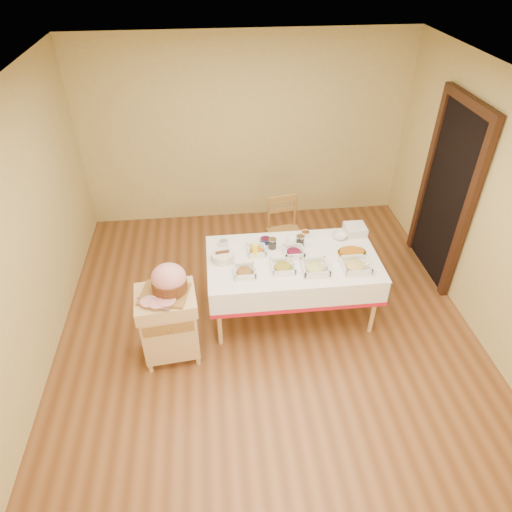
{
  "coord_description": "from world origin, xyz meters",
  "views": [
    {
      "loc": [
        -0.51,
        -3.5,
        3.67
      ],
      "look_at": [
        -0.1,
        0.2,
        0.89
      ],
      "focal_mm": 32.0,
      "sensor_mm": 36.0,
      "label": 1
    }
  ],
  "objects_px": {
    "dining_table": "(292,270)",
    "brass_platter": "(352,252)",
    "dining_chair": "(285,231)",
    "ham_on_board": "(168,282)",
    "mustard_bottle": "(255,250)",
    "bread_basket": "(223,256)",
    "preserve_jar_left": "(272,244)",
    "plate_stack": "(355,230)",
    "butcher_cart": "(169,322)",
    "preserve_jar_right": "(300,241)"
  },
  "relations": [
    {
      "from": "butcher_cart",
      "to": "preserve_jar_right",
      "type": "height_order",
      "value": "preserve_jar_right"
    },
    {
      "from": "dining_table",
      "to": "dining_chair",
      "type": "xyz_separation_m",
      "value": [
        0.08,
        0.94,
        -0.13
      ]
    },
    {
      "from": "butcher_cart",
      "to": "plate_stack",
      "type": "xyz_separation_m",
      "value": [
        2.1,
        0.89,
        0.35
      ]
    },
    {
      "from": "dining_table",
      "to": "plate_stack",
      "type": "bearing_deg",
      "value": 26.24
    },
    {
      "from": "butcher_cart",
      "to": "ham_on_board",
      "type": "height_order",
      "value": "ham_on_board"
    },
    {
      "from": "mustard_bottle",
      "to": "brass_platter",
      "type": "relative_size",
      "value": 0.62
    },
    {
      "from": "dining_chair",
      "to": "preserve_jar_right",
      "type": "relative_size",
      "value": 7.59
    },
    {
      "from": "bread_basket",
      "to": "dining_table",
      "type": "bearing_deg",
      "value": -3.7
    },
    {
      "from": "bread_basket",
      "to": "plate_stack",
      "type": "height_order",
      "value": "bread_basket"
    },
    {
      "from": "preserve_jar_right",
      "to": "mustard_bottle",
      "type": "xyz_separation_m",
      "value": [
        -0.51,
        -0.16,
        0.03
      ]
    },
    {
      "from": "bread_basket",
      "to": "ham_on_board",
      "type": "bearing_deg",
      "value": -135.43
    },
    {
      "from": "bread_basket",
      "to": "brass_platter",
      "type": "distance_m",
      "value": 1.38
    },
    {
      "from": "dining_table",
      "to": "butcher_cart",
      "type": "xyz_separation_m",
      "value": [
        -1.32,
        -0.51,
        -0.14
      ]
    },
    {
      "from": "preserve_jar_right",
      "to": "mustard_bottle",
      "type": "bearing_deg",
      "value": -163.12
    },
    {
      "from": "dining_chair",
      "to": "ham_on_board",
      "type": "bearing_deg",
      "value": -133.55
    },
    {
      "from": "dining_table",
      "to": "mustard_bottle",
      "type": "bearing_deg",
      "value": 170.35
    },
    {
      "from": "preserve_jar_left",
      "to": "brass_platter",
      "type": "bearing_deg",
      "value": -13.66
    },
    {
      "from": "butcher_cart",
      "to": "bread_basket",
      "type": "bearing_deg",
      "value": 44.08
    },
    {
      "from": "plate_stack",
      "to": "dining_chair",
      "type": "bearing_deg",
      "value": 141.77
    },
    {
      "from": "preserve_jar_right",
      "to": "plate_stack",
      "type": "height_order",
      "value": "preserve_jar_right"
    },
    {
      "from": "preserve_jar_right",
      "to": "brass_platter",
      "type": "xyz_separation_m",
      "value": [
        0.52,
        -0.22,
        -0.04
      ]
    },
    {
      "from": "preserve_jar_left",
      "to": "bread_basket",
      "type": "height_order",
      "value": "preserve_jar_left"
    },
    {
      "from": "dining_table",
      "to": "bread_basket",
      "type": "distance_m",
      "value": 0.77
    },
    {
      "from": "ham_on_board",
      "to": "preserve_jar_left",
      "type": "relative_size",
      "value": 3.97
    },
    {
      "from": "plate_stack",
      "to": "brass_platter",
      "type": "relative_size",
      "value": 0.75
    },
    {
      "from": "preserve_jar_left",
      "to": "mustard_bottle",
      "type": "relative_size",
      "value": 0.62
    },
    {
      "from": "preserve_jar_left",
      "to": "mustard_bottle",
      "type": "height_order",
      "value": "mustard_bottle"
    },
    {
      "from": "bread_basket",
      "to": "butcher_cart",
      "type": "bearing_deg",
      "value": -135.92
    },
    {
      "from": "ham_on_board",
      "to": "bread_basket",
      "type": "xyz_separation_m",
      "value": [
        0.53,
        0.52,
        -0.14
      ]
    },
    {
      "from": "butcher_cart",
      "to": "ham_on_board",
      "type": "xyz_separation_m",
      "value": [
        0.05,
        0.04,
        0.48
      ]
    },
    {
      "from": "dining_chair",
      "to": "ham_on_board",
      "type": "relative_size",
      "value": 1.93
    },
    {
      "from": "preserve_jar_right",
      "to": "bread_basket",
      "type": "height_order",
      "value": "preserve_jar_right"
    },
    {
      "from": "brass_platter",
      "to": "butcher_cart",
      "type": "bearing_deg",
      "value": -165.39
    },
    {
      "from": "preserve_jar_left",
      "to": "preserve_jar_right",
      "type": "bearing_deg",
      "value": 3.38
    },
    {
      "from": "butcher_cart",
      "to": "brass_platter",
      "type": "distance_m",
      "value": 2.05
    },
    {
      "from": "mustard_bottle",
      "to": "dining_chair",
      "type": "bearing_deg",
      "value": 61.74
    },
    {
      "from": "preserve_jar_left",
      "to": "preserve_jar_right",
      "type": "distance_m",
      "value": 0.31
    },
    {
      "from": "preserve_jar_left",
      "to": "preserve_jar_right",
      "type": "xyz_separation_m",
      "value": [
        0.31,
        0.02,
        0.0
      ]
    },
    {
      "from": "butcher_cart",
      "to": "preserve_jar_left",
      "type": "xyz_separation_m",
      "value": [
        1.12,
        0.71,
        0.35
      ]
    },
    {
      "from": "ham_on_board",
      "to": "dining_chair",
      "type": "bearing_deg",
      "value": 46.45
    },
    {
      "from": "preserve_jar_left",
      "to": "bread_basket",
      "type": "bearing_deg",
      "value": -164.1
    },
    {
      "from": "dining_table",
      "to": "brass_platter",
      "type": "distance_m",
      "value": 0.67
    },
    {
      "from": "dining_table",
      "to": "brass_platter",
      "type": "bearing_deg",
      "value": 0.21
    },
    {
      "from": "brass_platter",
      "to": "preserve_jar_left",
      "type": "bearing_deg",
      "value": 166.34
    },
    {
      "from": "dining_table",
      "to": "dining_chair",
      "type": "distance_m",
      "value": 0.96
    },
    {
      "from": "dining_chair",
      "to": "brass_platter",
      "type": "relative_size",
      "value": 2.93
    },
    {
      "from": "preserve_jar_right",
      "to": "plate_stack",
      "type": "bearing_deg",
      "value": 13.82
    },
    {
      "from": "mustard_bottle",
      "to": "bread_basket",
      "type": "xyz_separation_m",
      "value": [
        -0.35,
        -0.02,
        -0.04
      ]
    },
    {
      "from": "dining_table",
      "to": "preserve_jar_left",
      "type": "relative_size",
      "value": 15.42
    },
    {
      "from": "ham_on_board",
      "to": "preserve_jar_right",
      "type": "bearing_deg",
      "value": 26.56
    }
  ]
}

